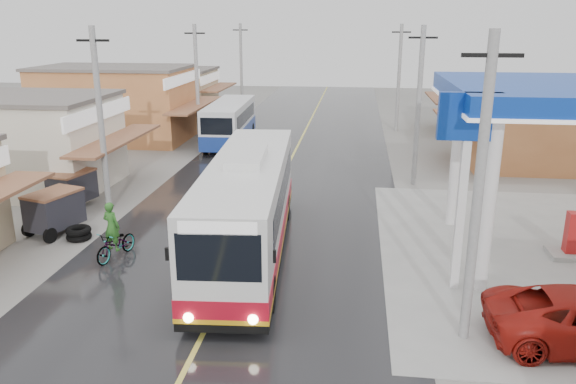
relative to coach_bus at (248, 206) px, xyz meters
name	(u,v)px	position (x,y,z in m)	size (l,w,h in m)	color
ground	(210,321)	(-0.20, -4.91, -1.82)	(120.00, 120.00, 0.00)	slate
road	(281,179)	(-0.20, 10.09, -1.81)	(12.00, 90.00, 0.02)	black
centre_line	(281,179)	(-0.20, 10.09, -1.80)	(0.15, 90.00, 0.01)	#D8CC4C
shopfronts_left	(79,160)	(-13.20, 13.09, -1.82)	(11.00, 44.00, 5.20)	tan
utility_poles_left	(162,171)	(-7.20, 11.09, -1.82)	(1.60, 50.00, 8.00)	gray
utility_poles_right	(413,184)	(6.80, 10.09, -1.82)	(1.60, 36.00, 8.00)	gray
coach_bus	(248,206)	(0.00, 0.00, 0.00)	(3.49, 12.25, 3.78)	silver
second_bus	(230,122)	(-4.90, 18.63, -0.28)	(2.65, 8.72, 2.87)	silver
cyclist	(115,240)	(-4.63, -1.04, -1.11)	(1.22, 2.14, 2.18)	black
tricycle_near	(54,210)	(-8.09, 1.11, -0.84)	(2.02, 2.56, 1.72)	#26262D
tricycle_far	(72,187)	(-8.99, 4.31, -0.87)	(1.84, 2.42, 1.67)	#26262D
tyre_stack	(79,233)	(-6.86, 0.56, -1.57)	(0.98, 0.98, 0.50)	black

